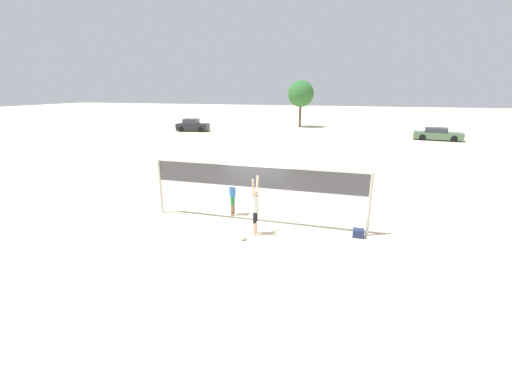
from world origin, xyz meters
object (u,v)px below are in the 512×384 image
Objects in this scene: player_spiker at (255,205)px; gear_bag at (358,233)px; parked_car_mid at (437,134)px; player_blocker at (232,190)px; tree_left_cluster at (301,94)px; volleyball at (243,237)px; parked_car_near at (193,126)px; volleyball_net at (256,181)px.

player_spiker is 5.46× the size of gear_bag.
parked_car_mid reaches higher than gear_bag.
player_blocker is 5.46m from gear_bag.
tree_left_cluster is at bearing 102.77° from gear_bag.
player_spiker is 1.05× the size of player_blocker.
volleyball is at bearing 28.11° from player_blocker.
player_spiker is 4.01m from gear_bag.
volleyball_net is at bearing -68.89° from parked_car_near.
player_spiker reaches higher than player_blocker.
player_spiker reaches higher than gear_bag.
volleyball is 0.57× the size of gear_bag.
player_blocker is 9.19× the size of volleyball.
parked_car_near is at bearing 126.54° from gear_bag.
gear_bag is 29.45m from parked_car_mid.
volleyball_net reaches higher than gear_bag.
parked_car_near is (-16.82, 27.95, -1.08)m from volleyball_net.
player_spiker is 33.71m from parked_car_near.
volleyball_net is 4.14× the size of player_blocker.
volleyball is 0.05× the size of parked_car_near.
parked_car_near is 0.67× the size of tree_left_cluster.
player_spiker reaches higher than parked_car_near.
gear_bag is 0.10× the size of parked_car_near.
player_blocker is at bearing -108.69° from parked_car_mid.
player_spiker is at bearing -83.03° from tree_left_cluster.
volleyball_net reaches higher than parked_car_near.
volleyball is 0.04× the size of tree_left_cluster.
parked_car_near is 0.87× the size of parked_car_mid.
gear_bag is at bearing -3.23° from volleyball_net.
parked_car_mid is at bearing 74.51° from gear_bag.
player_spiker is 38.46m from tree_left_cluster.
volleyball_net is 1.78× the size of parked_car_mid.
player_blocker is 2.84m from volleyball.
parked_car_mid is (28.75, 0.20, -0.10)m from parked_car_near.
tree_left_cluster is (-8.42, 37.17, 4.43)m from gear_bag.
volleyball_net is at bearing -106.09° from parked_car_mid.
volleyball_net is 30.59m from parked_car_mid.
volleyball_net is 3.95× the size of player_spiker.
player_blocker reaches higher than parked_car_mid.
player_blocker is at bearing -70.25° from parked_car_near.
gear_bag is (3.77, 0.86, -1.04)m from player_spiker.
volleyball is (1.25, -2.34, -1.01)m from player_blocker.
parked_car_mid is 0.77× the size of tree_left_cluster.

